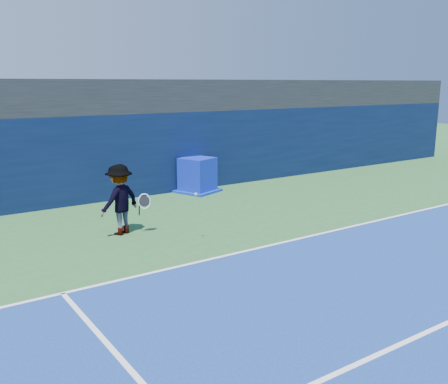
{
  "coord_description": "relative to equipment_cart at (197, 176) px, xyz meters",
  "views": [
    {
      "loc": [
        -7.53,
        -6.39,
        4.07
      ],
      "look_at": [
        0.36,
        5.2,
        1.0
      ],
      "focal_mm": 40.0,
      "sensor_mm": 36.0,
      "label": 1
    }
  ],
  "objects": [
    {
      "name": "equipment_cart",
      "position": [
        0.0,
        0.0,
        0.0
      ],
      "size": [
        1.77,
        1.77,
        1.32
      ],
      "color": "#0D1FBB",
      "rests_on": "ground"
    },
    {
      "name": "tennis_player",
      "position": [
        -4.55,
        -3.43,
        0.37
      ],
      "size": [
        1.48,
        1.1,
        1.94
      ],
      "color": "white",
      "rests_on": "ground"
    },
    {
      "name": "ground",
      "position": [
        -2.1,
        -9.56,
        -0.6
      ],
      "size": [
        80.0,
        80.0,
        0.0
      ],
      "primitive_type": "plane",
      "color": "#2B5F2E",
      "rests_on": "ground"
    },
    {
      "name": "service_line",
      "position": [
        -2.1,
        -11.56,
        -0.59
      ],
      "size": [
        24.0,
        0.1,
        0.01
      ],
      "primitive_type": "cube",
      "color": "white",
      "rests_on": "ground"
    },
    {
      "name": "baseline",
      "position": [
        -2.1,
        -6.56,
        -0.59
      ],
      "size": [
        24.0,
        0.1,
        0.01
      ],
      "primitive_type": "cube",
      "color": "white",
      "rests_on": "ground"
    },
    {
      "name": "tennis_ball",
      "position": [
        -3.19,
        -5.19,
        0.67
      ],
      "size": [
        0.07,
        0.07,
        0.07
      ],
      "color": "#D9EF1A",
      "rests_on": "ground"
    },
    {
      "name": "stadium_band",
      "position": [
        -2.1,
        1.94,
        3.0
      ],
      "size": [
        36.0,
        3.0,
        1.2
      ],
      "primitive_type": "cube",
      "color": "black",
      "rests_on": "back_wall_assembly"
    },
    {
      "name": "back_wall_assembly",
      "position": [
        -2.1,
        0.94,
        0.9
      ],
      "size": [
        36.0,
        1.03,
        3.0
      ],
      "color": "#091536",
      "rests_on": "ground"
    }
  ]
}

